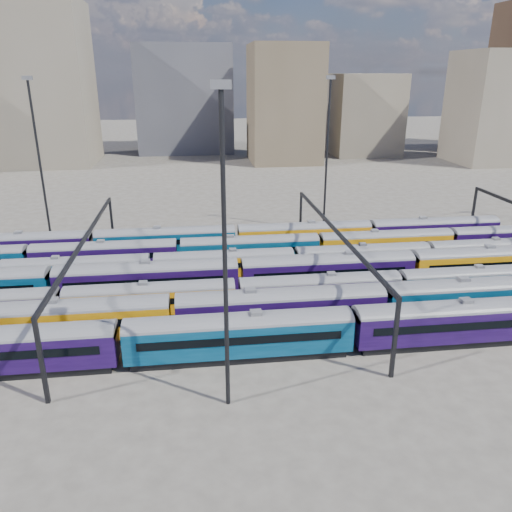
{
  "coord_description": "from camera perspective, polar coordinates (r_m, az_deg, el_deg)",
  "views": [
    {
      "loc": [
        -7.07,
        -56.94,
        26.07
      ],
      "look_at": [
        0.77,
        5.0,
        3.0
      ],
      "focal_mm": 35.0,
      "sensor_mm": 36.0,
      "label": 1
    }
  ],
  "objects": [
    {
      "name": "ground",
      "position": [
        63.02,
        -0.12,
        -4.16
      ],
      "size": [
        500.0,
        500.0,
        0.0
      ],
      "primitive_type": "plane",
      "color": "#44403A",
      "rests_on": "ground"
    },
    {
      "name": "rake_0",
      "position": [
        48.07,
        -1.91,
        -8.58
      ],
      "size": [
        110.7,
        3.24,
        5.47
      ],
      "color": "black",
      "rests_on": "ground"
    },
    {
      "name": "rake_3",
      "position": [
        61.7,
        -1.9,
        -1.81
      ],
      "size": [
        133.5,
        3.25,
        5.49
      ],
      "color": "black",
      "rests_on": "ground"
    },
    {
      "name": "rake_6",
      "position": [
        75.77,
        -10.24,
        2.0
      ],
      "size": [
        104.98,
        3.07,
        5.18
      ],
      "color": "black",
      "rests_on": "ground"
    },
    {
      "name": "rake_4",
      "position": [
        70.03,
        12.05,
        0.09
      ],
      "size": [
        132.29,
        2.77,
        4.64
      ],
      "color": "black",
      "rests_on": "ground"
    },
    {
      "name": "rake_5",
      "position": [
        73.12,
        7.22,
        1.39
      ],
      "size": [
        120.81,
        2.95,
        4.96
      ],
      "color": "black",
      "rests_on": "ground"
    },
    {
      "name": "rake_1",
      "position": [
        53.04,
        2.88,
        -5.62
      ],
      "size": [
        158.08,
        3.3,
        5.57
      ],
      "color": "black",
      "rests_on": "ground"
    },
    {
      "name": "gantry_1",
      "position": [
        61.49,
        -18.96,
        0.87
      ],
      "size": [
        0.35,
        40.35,
        8.03
      ],
      "color": "black",
      "rests_on": "ground"
    },
    {
      "name": "mast_2",
      "position": [
        37.04,
        -3.61,
        1.17
      ],
      "size": [
        1.4,
        0.5,
        25.6
      ],
      "color": "black",
      "rests_on": "ground"
    },
    {
      "name": "gantry_2",
      "position": [
        62.49,
        9.01,
        2.05
      ],
      "size": [
        0.35,
        40.35,
        8.03
      ],
      "color": "black",
      "rests_on": "ground"
    },
    {
      "name": "rake_2",
      "position": [
        58.99,
        -21.4,
        -4.77
      ],
      "size": [
        115.94,
        2.83,
        4.75
      ],
      "color": "black",
      "rests_on": "ground"
    },
    {
      "name": "mast_1",
      "position": [
        83.09,
        -23.55,
        10.26
      ],
      "size": [
        1.4,
        0.5,
        25.6
      ],
      "color": "black",
      "rests_on": "ground"
    },
    {
      "name": "mast_3",
      "position": [
        84.77,
        8.13,
        11.87
      ],
      "size": [
        1.4,
        0.5,
        25.6
      ],
      "color": "black",
      "rests_on": "ground"
    }
  ]
}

